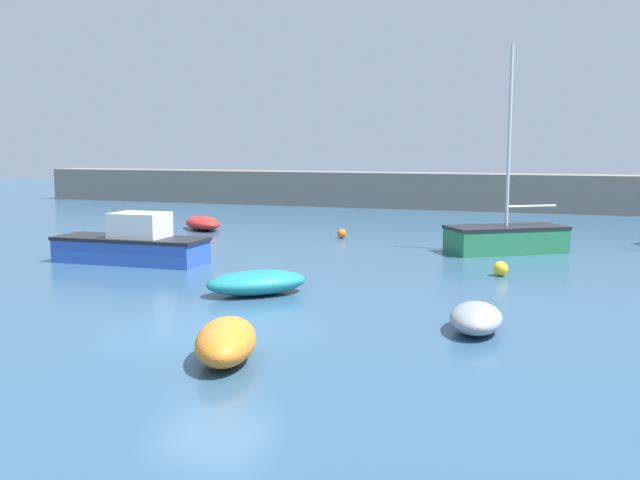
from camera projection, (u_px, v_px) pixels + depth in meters
ground_plane at (212, 335)px, 15.55m from camera, size 120.00×120.00×0.20m
harbor_breakwater at (450, 191)px, 45.58m from camera, size 59.63×2.74×2.29m
rowboat_white_midwater at (203, 223)px, 34.26m from camera, size 3.09×2.96×0.65m
motorboat_grey_hull at (133, 245)px, 24.51m from camera, size 5.40×1.92×1.74m
fishing_dinghy_green at (476, 318)px, 15.40m from camera, size 1.34×2.19×0.61m
sailboat_tall_mast at (506, 238)px, 26.90m from camera, size 4.70×3.99×7.69m
dinghy_near_pier at (226, 341)px, 13.26m from camera, size 1.86×2.62×0.77m
open_tender_yellow at (257, 282)px, 19.28m from camera, size 3.04×2.96×0.66m
mooring_buoy_orange at (342, 233)px, 31.14m from camera, size 0.41×0.41×0.41m
mooring_buoy_yellow at (501, 269)px, 22.03m from camera, size 0.46×0.46×0.46m
mooring_buoy_red at (456, 233)px, 30.76m from camera, size 0.57×0.57×0.57m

